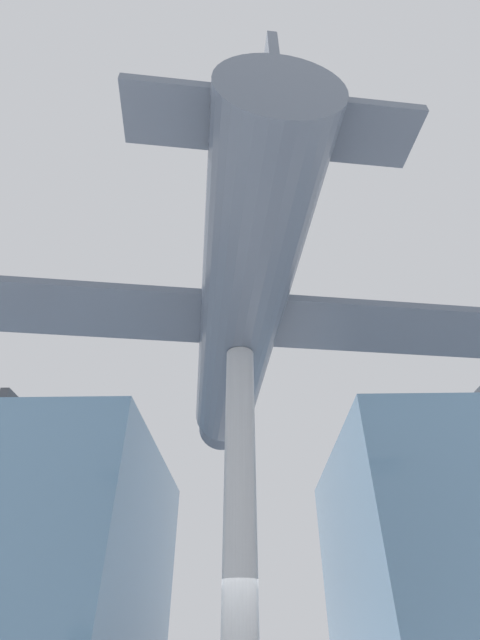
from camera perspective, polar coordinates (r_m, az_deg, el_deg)
glass_pavilion_left at (r=24.12m, az=-25.72°, el=-26.51°), size 10.64×13.84×9.78m
glass_pavilion_right at (r=23.97m, az=27.54°, el=-26.01°), size 10.64×13.84×9.78m
support_pylon_central at (r=8.82m, az=0.00°, el=-24.50°), size 0.63×0.63×7.09m
suspended_airplane at (r=10.98m, az=-0.17°, el=-0.94°), size 14.69×13.20×3.26m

